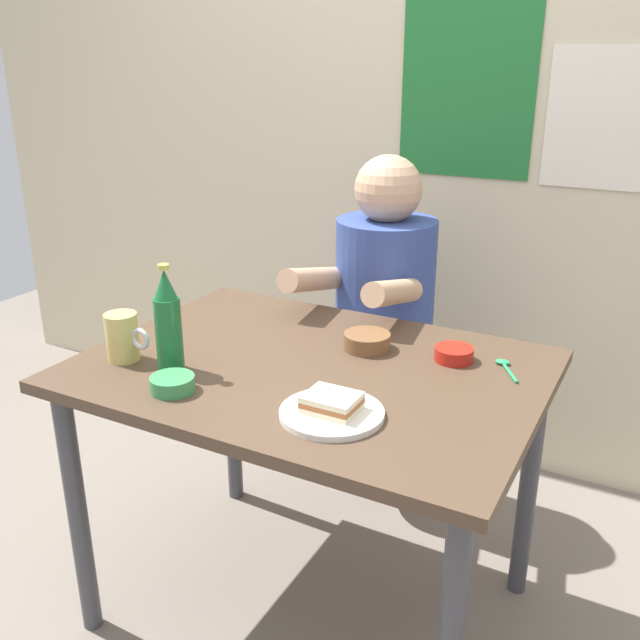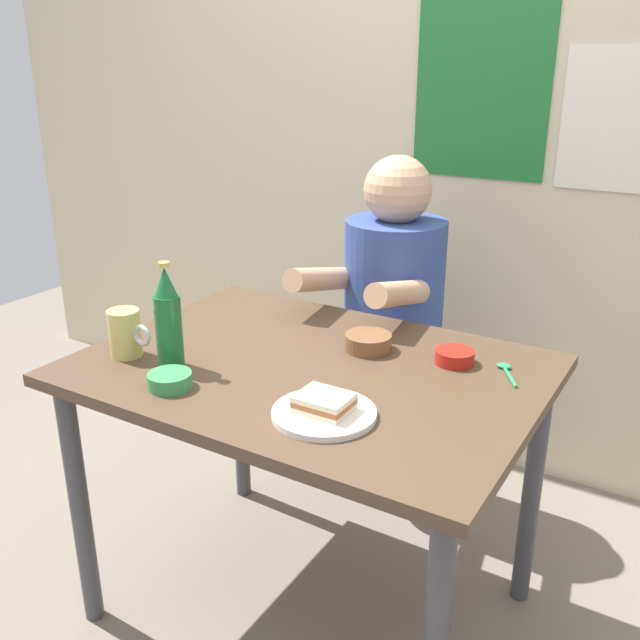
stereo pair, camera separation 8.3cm
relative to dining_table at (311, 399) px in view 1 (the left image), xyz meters
name	(u,v)px [view 1 (the left image)]	position (x,y,z in m)	size (l,w,h in m)	color
ground_plane	(312,605)	(0.00, 0.00, -0.65)	(6.00, 6.00, 0.00)	slate
wall_back	(459,103)	(0.00, 1.05, 0.65)	(4.40, 0.09, 2.60)	beige
dining_table	(311,399)	(0.00, 0.00, 0.00)	(1.10, 0.80, 0.74)	#4C3828
stool	(381,398)	(-0.07, 0.63, -0.30)	(0.34, 0.34, 0.45)	#4C4C51
person_seated	(384,283)	(-0.07, 0.62, 0.12)	(0.33, 0.56, 0.72)	#33478C
plate_orange	(332,413)	(0.17, -0.21, 0.10)	(0.22, 0.22, 0.01)	silver
sandwich	(332,403)	(0.17, -0.21, 0.13)	(0.11, 0.09, 0.04)	beige
beer_mug	(123,337)	(-0.42, -0.19, 0.15)	(0.13, 0.08, 0.12)	#D1BC66
beer_bottle	(168,323)	(-0.28, -0.18, 0.21)	(0.06, 0.06, 0.26)	#19602D
sambal_bowl_red	(454,353)	(0.30, 0.19, 0.11)	(0.10, 0.10, 0.03)	#B21E14
dip_bowl_green	(172,383)	(-0.20, -0.27, 0.11)	(0.10, 0.10, 0.03)	#388C4C
condiment_bowl_brown	(367,340)	(0.08, 0.16, 0.12)	(0.12, 0.12, 0.04)	brown
spoon	(505,366)	(0.42, 0.21, 0.10)	(0.08, 0.11, 0.01)	#26A559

